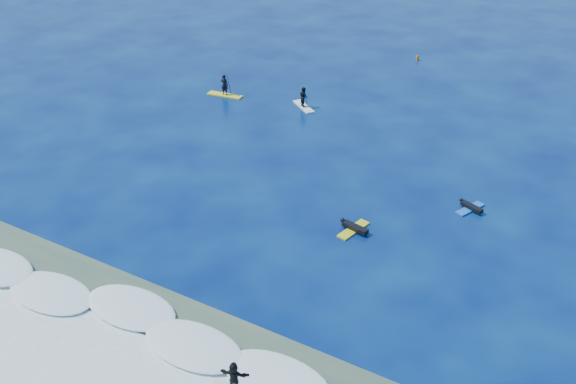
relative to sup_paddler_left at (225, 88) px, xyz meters
The scene contains 8 objects.
ground 20.18m from the sup_paddler_left, 44.69° to the right, with size 160.00×160.00×0.00m, color #030D4A.
breaking_wave 28.13m from the sup_paddler_left, 59.34° to the right, with size 40.00×6.00×0.30m, color white.
sup_paddler_left is the anchor object (origin of this frame).
sup_paddler_center 6.76m from the sup_paddler_left, ahead, with size 2.54×2.13×1.88m.
prone_paddler_near 21.49m from the sup_paddler_left, 35.96° to the right, with size 1.77×2.30×0.47m.
prone_paddler_far 23.44m from the sup_paddler_left, 18.08° to the right, with size 1.54×2.05×0.42m.
wave_surfer 31.20m from the sup_paddler_left, 54.29° to the right, with size 1.98×1.07×1.39m.
marker_buoy 19.24m from the sup_paddler_left, 57.14° to the left, with size 0.26×0.26×0.62m.
Camera 1 is at (14.59, -25.45, 19.52)m, focal length 40.00 mm.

